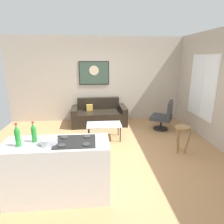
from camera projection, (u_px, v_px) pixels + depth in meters
ground at (110, 152)px, 4.47m from camera, size 6.40×6.40×0.04m
back_wall at (105, 80)px, 6.41m from camera, size 6.40×0.05×2.80m
right_wall at (217, 89)px, 4.59m from camera, size 0.05×6.40×2.80m
couch at (99, 116)px, 6.24m from camera, size 1.79×0.92×0.83m
coffee_table at (104, 126)px, 5.04m from camera, size 0.91×0.54×0.42m
armchair at (164, 116)px, 5.70m from camera, size 0.82×0.83×0.89m
bar_stool at (182, 132)px, 4.27m from camera, size 0.38×0.38×0.64m
kitchen_counter at (58, 170)px, 2.90m from camera, size 1.56×0.60×0.95m
soda_bottle at (17, 136)px, 2.62m from camera, size 0.07×0.07×0.34m
soda_bottle_2 at (34, 133)px, 2.76m from camera, size 0.07×0.07×0.31m
mixing_bowl at (49, 141)px, 2.71m from camera, size 0.25×0.25×0.09m
wall_painting at (94, 73)px, 6.27m from camera, size 0.99×0.03×0.76m
window at (202, 87)px, 5.17m from camera, size 0.03×1.28×1.71m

